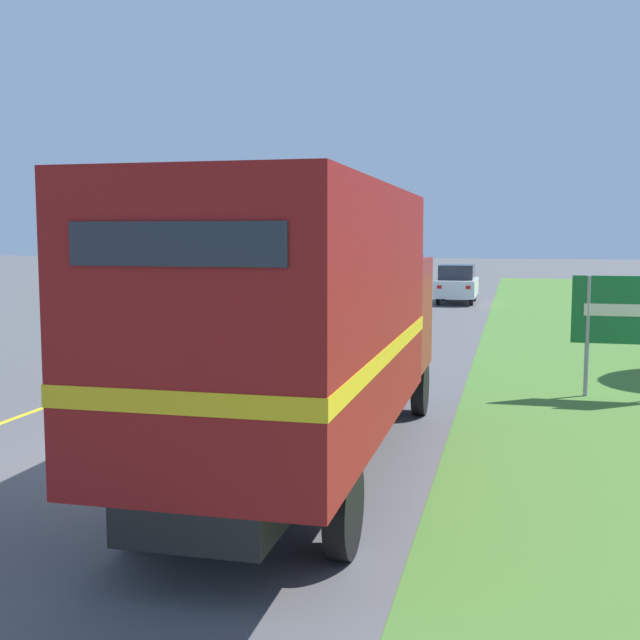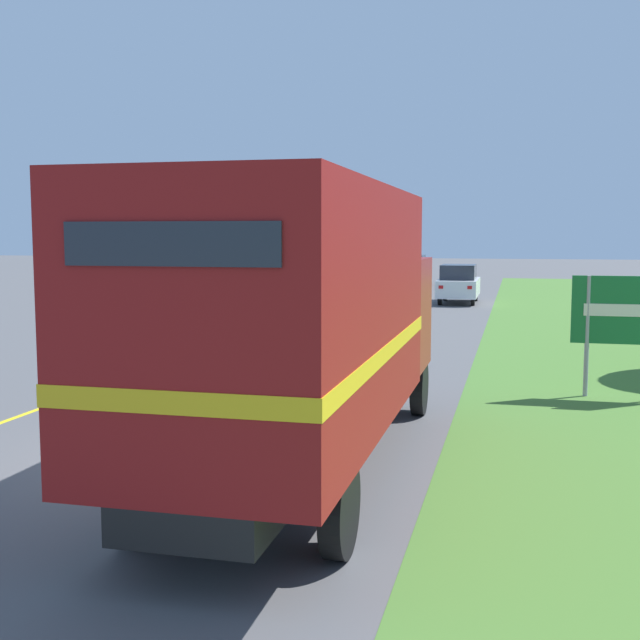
{
  "view_description": "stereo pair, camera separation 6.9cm",
  "coord_description": "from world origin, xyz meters",
  "px_view_note": "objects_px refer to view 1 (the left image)",
  "views": [
    {
      "loc": [
        4.65,
        -10.3,
        3.16
      ],
      "look_at": [
        0.3,
        7.63,
        1.2
      ],
      "focal_mm": 45.0,
      "sensor_mm": 36.0,
      "label": 1
    },
    {
      "loc": [
        4.72,
        -10.28,
        3.16
      ],
      "look_at": [
        0.3,
        7.63,
        1.2
      ],
      "focal_mm": 45.0,
      "sensor_mm": 36.0,
      "label": 2
    }
  ],
  "objects_px": {
    "lead_car_white_ahead": "(457,283)",
    "horse_trailer_truck": "(304,319)",
    "lead_car_white": "(312,300)",
    "highway_sign": "(630,312)",
    "lead_car_black_ahead": "(410,270)"
  },
  "relations": [
    {
      "from": "horse_trailer_truck",
      "to": "lead_car_white",
      "type": "bearing_deg",
      "value": 103.87
    },
    {
      "from": "horse_trailer_truck",
      "to": "lead_car_white_ahead",
      "type": "bearing_deg",
      "value": 89.89
    },
    {
      "from": "lead_car_white",
      "to": "highway_sign",
      "type": "height_order",
      "value": "highway_sign"
    },
    {
      "from": "horse_trailer_truck",
      "to": "highway_sign",
      "type": "bearing_deg",
      "value": 52.88
    },
    {
      "from": "horse_trailer_truck",
      "to": "lead_car_white",
      "type": "distance_m",
      "value": 16.03
    },
    {
      "from": "lead_car_white",
      "to": "lead_car_white_ahead",
      "type": "relative_size",
      "value": 1.04
    },
    {
      "from": "lead_car_white_ahead",
      "to": "horse_trailer_truck",
      "type": "bearing_deg",
      "value": -90.11
    },
    {
      "from": "highway_sign",
      "to": "lead_car_white",
      "type": "bearing_deg",
      "value": 133.4
    },
    {
      "from": "lead_car_white",
      "to": "horse_trailer_truck",
      "type": "bearing_deg",
      "value": -76.13
    },
    {
      "from": "lead_car_white",
      "to": "lead_car_white_ahead",
      "type": "height_order",
      "value": "lead_car_white"
    },
    {
      "from": "lead_car_black_ahead",
      "to": "highway_sign",
      "type": "distance_m",
      "value": 35.2
    },
    {
      "from": "lead_car_white_ahead",
      "to": "lead_car_black_ahead",
      "type": "relative_size",
      "value": 1.05
    },
    {
      "from": "lead_car_white",
      "to": "lead_car_black_ahead",
      "type": "relative_size",
      "value": 1.09
    },
    {
      "from": "horse_trailer_truck",
      "to": "lead_car_black_ahead",
      "type": "distance_m",
      "value": 40.69
    },
    {
      "from": "highway_sign",
      "to": "lead_car_white_ahead",
      "type": "bearing_deg",
      "value": 102.57
    }
  ]
}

